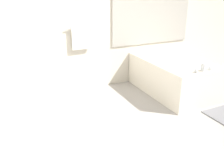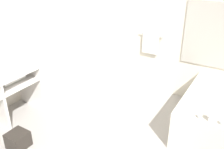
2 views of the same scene
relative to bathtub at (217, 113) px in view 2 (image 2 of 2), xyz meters
The scene contains 3 objects.
wall_back_with_blinds 1.72m from the bathtub, 144.03° to the left, with size 7.40×0.13×2.70m.
bathtub is the anchor object (origin of this frame).
waste_bin 2.99m from the bathtub, 141.36° to the right, with size 0.27×0.27×0.24m.
Camera 2 is at (1.46, -2.15, 2.51)m, focal length 40.00 mm.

